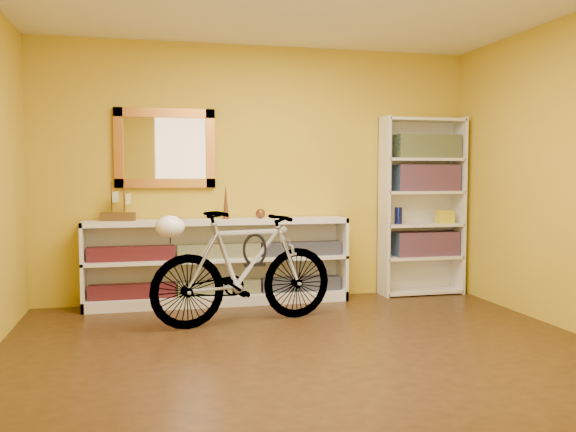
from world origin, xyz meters
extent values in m
cube|color=black|center=(0.00, 0.00, -0.01)|extent=(4.50, 4.00, 0.01)
cube|color=gold|center=(0.00, 2.00, 1.30)|extent=(4.50, 0.01, 2.60)
cube|color=#91521A|center=(-0.95, 1.97, 1.55)|extent=(0.98, 0.06, 0.78)
cube|color=silver|center=(0.90, 1.99, 0.25)|extent=(0.09, 0.02, 0.09)
cube|color=black|center=(-0.45, 1.79, 0.17)|extent=(2.50, 0.13, 0.14)
cube|color=navy|center=(-0.45, 1.79, 0.54)|extent=(2.50, 0.13, 0.14)
imported|color=black|center=(-0.89, 1.81, 0.85)|extent=(0.00, 0.00, 0.00)
cone|color=brown|center=(-0.37, 1.81, 1.03)|extent=(0.06, 0.06, 0.36)
sphere|color=brown|center=(-0.02, 1.81, 0.90)|extent=(0.10, 0.10, 0.10)
cube|color=maroon|center=(1.79, 1.84, 0.55)|extent=(0.70, 0.22, 0.26)
cube|color=maroon|center=(1.79, 1.84, 1.25)|extent=(0.70, 0.22, 0.28)
cube|color=navy|center=(1.79, 1.84, 1.59)|extent=(0.70, 0.22, 0.25)
cylinder|color=navy|center=(1.47, 1.82, 0.85)|extent=(0.08, 0.08, 0.18)
cube|color=maroon|center=(1.54, 1.87, 1.56)|extent=(0.15, 0.15, 0.19)
cube|color=gold|center=(1.99, 1.80, 0.83)|extent=(0.18, 0.13, 0.14)
imported|color=silver|center=(-0.32, 0.98, 0.49)|extent=(0.75, 1.73, 0.99)
ellipsoid|color=white|center=(-0.95, 0.86, 0.87)|extent=(0.24, 0.23, 0.18)
torus|color=black|center=(-0.23, 1.00, 0.64)|extent=(0.21, 0.02, 0.21)
camera|label=1|loc=(-1.13, -4.15, 1.30)|focal=37.75mm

